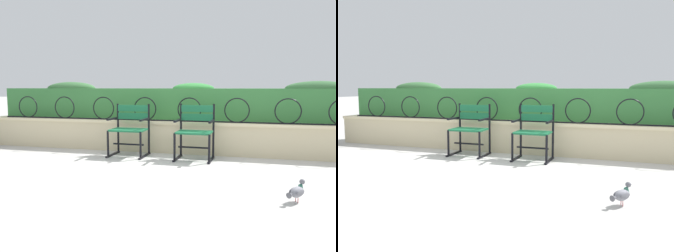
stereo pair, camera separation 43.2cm
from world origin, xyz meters
TOP-DOWN VIEW (x-y plane):
  - ground_plane at (0.00, 0.00)m, footprint 60.00×60.00m
  - stone_wall at (0.00, 0.88)m, footprint 7.54×0.41m
  - iron_arch_fence at (-0.18, 0.80)m, footprint 7.00×0.02m
  - hedge_row at (0.01, 1.29)m, footprint 7.39×0.49m
  - park_chair_left at (-0.74, 0.41)m, footprint 0.61×0.52m
  - park_chair_right at (0.38, 0.38)m, footprint 0.59×0.53m
  - pigeon_near_chairs at (1.75, -1.43)m, footprint 0.21×0.26m

SIDE VIEW (x-z plane):
  - ground_plane at x=0.00m, z-range 0.00..0.00m
  - pigeon_near_chairs at x=1.75m, z-range 0.00..0.22m
  - stone_wall at x=0.00m, z-range 0.00..0.56m
  - park_chair_left at x=-0.74m, z-range 0.03..0.90m
  - park_chair_right at x=0.38m, z-range 0.03..0.91m
  - iron_arch_fence at x=-0.18m, z-range 0.53..0.95m
  - hedge_row at x=0.01m, z-range 0.53..1.23m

